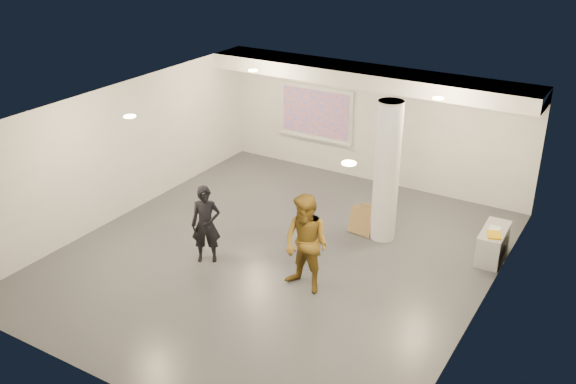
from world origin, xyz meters
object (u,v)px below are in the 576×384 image
Objects in this scene: credenza at (493,244)px; man at (306,244)px; projection_screen at (316,113)px; woman at (206,224)px; column at (387,172)px.

credenza is 3.97m from man.
projection_screen is 5.40m from woman.
credenza is (2.22, 0.33, -1.18)m from column.
credenza is at bearing 56.10° from man.
projection_screen is at bearing 154.07° from credenza.
projection_screen reaches higher than woman.
column reaches higher than man.
man is at bearing -28.17° from woman.
woman is at bearing -134.24° from column.
woman is 2.19m from man.
column is at bearing -173.96° from credenza.
column is at bearing 89.19° from man.
man is at bearing -134.65° from credenza.
man reaches higher than credenza.
projection_screen is 1.12× the size of man.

